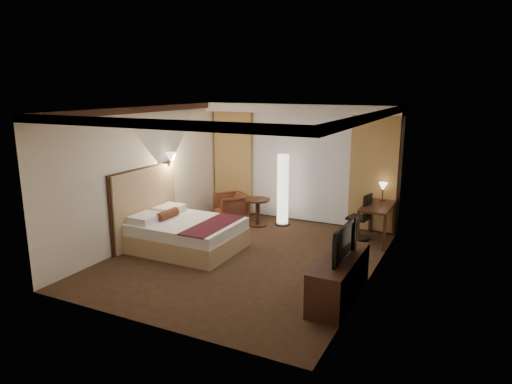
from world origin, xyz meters
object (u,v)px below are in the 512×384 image
at_px(dresser, 339,278).
at_px(office_chair, 358,216).
at_px(side_table, 258,212).
at_px(armchair, 231,206).
at_px(television, 339,239).
at_px(bed, 187,235).
at_px(desk, 377,223).
at_px(floor_lamp, 283,190).

bearing_deg(dresser, office_chair, 98.44).
height_order(side_table, office_chair, office_chair).
relative_size(armchair, side_table, 1.13).
height_order(office_chair, television, television).
bearing_deg(bed, side_table, 74.92).
bearing_deg(armchair, side_table, 33.80).
distance_m(side_table, office_chair, 2.27).
bearing_deg(bed, television, -13.35).
relative_size(bed, desk, 1.69).
bearing_deg(office_chair, bed, -133.43).
distance_m(side_table, television, 3.87).
relative_size(floor_lamp, office_chair, 1.67).
height_order(bed, television, television).
height_order(armchair, floor_lamp, floor_lamp).
xyz_separation_m(bed, television, (3.19, -0.76, 0.63)).
bearing_deg(office_chair, desk, 18.06).
bearing_deg(television, bed, 79.19).
distance_m(armchair, television, 4.47).
bearing_deg(floor_lamp, desk, -5.07).
height_order(side_table, floor_lamp, floor_lamp).
bearing_deg(office_chair, side_table, -168.15).
relative_size(floor_lamp, dresser, 0.99).
bearing_deg(dresser, desk, 91.00).
bearing_deg(office_chair, floor_lamp, -177.39).
xyz_separation_m(armchair, television, (3.40, -2.85, 0.57)).
height_order(floor_lamp, office_chair, floor_lamp).
relative_size(side_table, office_chair, 0.63).
distance_m(desk, office_chair, 0.39).
bearing_deg(floor_lamp, office_chair, -7.68).
height_order(floor_lamp, television, floor_lamp).
xyz_separation_m(desk, television, (0.02, -2.86, 0.54)).
bearing_deg(desk, television, -89.60).
relative_size(side_table, dresser, 0.37).
bearing_deg(television, side_table, 46.48).
bearing_deg(armchair, floor_lamp, 50.74).
distance_m(side_table, desk, 2.63).
relative_size(armchair, television, 0.72).
bearing_deg(desk, floor_lamp, 174.93).
relative_size(office_chair, dresser, 0.59).
height_order(bed, armchair, armchair).
bearing_deg(dresser, side_table, 134.26).
xyz_separation_m(bed, dresser, (3.22, -0.76, 0.03)).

